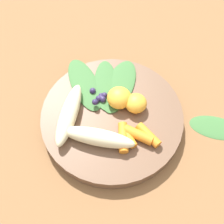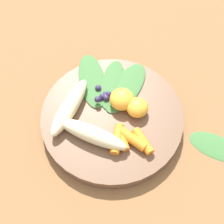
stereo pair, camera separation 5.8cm
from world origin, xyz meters
The scene contains 15 objects.
ground_plane centered at (0.00, 0.00, 0.00)m, with size 2.40×2.40×0.00m, color brown.
bowl centered at (0.00, 0.00, 0.01)m, with size 0.28×0.28×0.03m, color brown.
banana_peeled_left centered at (-0.01, -0.06, 0.04)m, with size 0.14×0.03×0.03m, color beige.
banana_peeled_right centered at (-0.08, -0.03, 0.04)m, with size 0.14×0.03×0.03m, color beige.
orange_segment_near centered at (0.01, 0.03, 0.04)m, with size 0.05×0.05×0.04m, color #F4A833.
orange_segment_far centered at (0.04, 0.03, 0.04)m, with size 0.04×0.04×0.03m, color #F4A833.
carrot_front centered at (0.03, -0.05, 0.04)m, with size 0.02×0.02×0.06m, color orange.
carrot_mid_left centered at (0.04, -0.04, 0.03)m, with size 0.02×0.02×0.05m, color orange.
carrot_mid_right centered at (0.06, -0.04, 0.04)m, with size 0.02×0.02×0.06m, color orange.
carrot_rear centered at (0.08, -0.03, 0.04)m, with size 0.02×0.02×0.05m, color orange.
blueberry_pile centered at (-0.03, 0.03, 0.03)m, with size 0.04×0.04×0.02m.
kale_leaf_left centered at (0.00, 0.07, 0.03)m, with size 0.14×0.06×0.01m, color #3D7038.
kale_leaf_right centered at (-0.03, 0.07, 0.03)m, with size 0.13×0.05×0.01m, color #3D7038.
kale_leaf_rear centered at (-0.07, 0.06, 0.03)m, with size 0.14×0.05×0.01m, color #3D7038.
kale_leaf_stray centered at (0.21, 0.03, 0.00)m, with size 0.11×0.05×0.01m, color #3D7038.
Camera 1 is at (0.06, -0.28, 0.54)m, focal length 47.95 mm.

